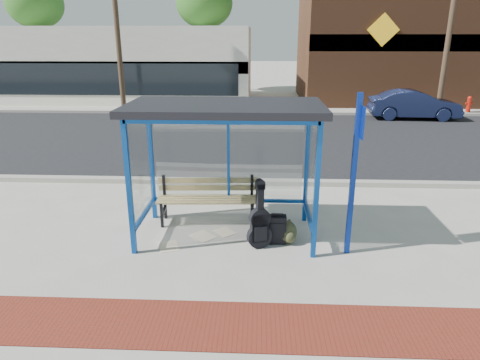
{
  "coord_description": "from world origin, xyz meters",
  "views": [
    {
      "loc": [
        0.58,
        -7.14,
        3.47
      ],
      "look_at": [
        0.25,
        0.2,
        1.01
      ],
      "focal_mm": 32.0,
      "sensor_mm": 36.0,
      "label": 1
    }
  ],
  "objects_px": {
    "fire_hydrant": "(469,103)",
    "parked_car": "(414,105)",
    "backpack": "(288,233)",
    "bench": "(208,197)",
    "guitar_bag": "(260,225)",
    "suitcase": "(277,229)"
  },
  "relations": [
    {
      "from": "bench",
      "to": "backpack",
      "type": "distance_m",
      "value": 1.78
    },
    {
      "from": "suitcase",
      "to": "bench",
      "type": "bearing_deg",
      "value": 146.4
    },
    {
      "from": "suitcase",
      "to": "backpack",
      "type": "height_order",
      "value": "suitcase"
    },
    {
      "from": "parked_car",
      "to": "fire_hydrant",
      "type": "bearing_deg",
      "value": -56.1
    },
    {
      "from": "suitcase",
      "to": "fire_hydrant",
      "type": "height_order",
      "value": "fire_hydrant"
    },
    {
      "from": "bench",
      "to": "backpack",
      "type": "height_order",
      "value": "bench"
    },
    {
      "from": "guitar_bag",
      "to": "backpack",
      "type": "bearing_deg",
      "value": 0.53
    },
    {
      "from": "bench",
      "to": "parked_car",
      "type": "bearing_deg",
      "value": 52.94
    },
    {
      "from": "bench",
      "to": "guitar_bag",
      "type": "distance_m",
      "value": 1.48
    },
    {
      "from": "backpack",
      "to": "fire_hydrant",
      "type": "relative_size",
      "value": 0.53
    },
    {
      "from": "bench",
      "to": "suitcase",
      "type": "relative_size",
      "value": 3.53
    },
    {
      "from": "fire_hydrant",
      "to": "backpack",
      "type": "bearing_deg",
      "value": -123.78
    },
    {
      "from": "backpack",
      "to": "bench",
      "type": "bearing_deg",
      "value": 128.83
    },
    {
      "from": "bench",
      "to": "parked_car",
      "type": "xyz_separation_m",
      "value": [
        7.82,
        11.52,
        0.11
      ]
    },
    {
      "from": "guitar_bag",
      "to": "fire_hydrant",
      "type": "distance_m",
      "value": 17.76
    },
    {
      "from": "bench",
      "to": "fire_hydrant",
      "type": "bearing_deg",
      "value": 47.61
    },
    {
      "from": "bench",
      "to": "suitcase",
      "type": "xyz_separation_m",
      "value": [
        1.32,
        -0.88,
        -0.26
      ]
    },
    {
      "from": "fire_hydrant",
      "to": "parked_car",
      "type": "bearing_deg",
      "value": -149.04
    },
    {
      "from": "parked_car",
      "to": "fire_hydrant",
      "type": "xyz_separation_m",
      "value": [
        3.32,
        1.99,
        -0.21
      ]
    },
    {
      "from": "fire_hydrant",
      "to": "guitar_bag",
      "type": "bearing_deg",
      "value": -124.77
    },
    {
      "from": "backpack",
      "to": "fire_hydrant",
      "type": "bearing_deg",
      "value": 34.93
    },
    {
      "from": "fire_hydrant",
      "to": "suitcase",
      "type": "bearing_deg",
      "value": -124.3
    }
  ]
}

